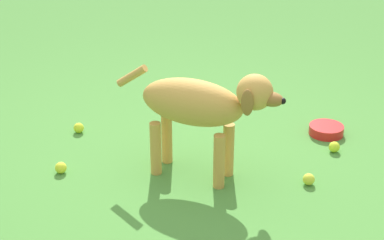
{
  "coord_description": "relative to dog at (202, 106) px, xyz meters",
  "views": [
    {
      "loc": [
        -1.04,
        2.96,
        1.78
      ],
      "look_at": [
        -0.05,
        0.09,
        0.34
      ],
      "focal_mm": 57.79,
      "sensor_mm": 36.0,
      "label": 1
    }
  ],
  "objects": [
    {
      "name": "tennis_ball_4",
      "position": [
        -0.67,
        -0.53,
        -0.4
      ],
      "size": [
        0.07,
        0.07,
        0.07
      ],
      "primitive_type": "sphere",
      "color": "#C0DA2D",
      "rests_on": "ground"
    },
    {
      "name": "water_bowl",
      "position": [
        -0.6,
        -0.75,
        -0.4
      ],
      "size": [
        0.22,
        0.22,
        0.06
      ],
      "primitive_type": "cylinder",
      "color": "red",
      "rests_on": "ground"
    },
    {
      "name": "tennis_ball_0",
      "position": [
        0.76,
        0.23,
        -0.4
      ],
      "size": [
        0.07,
        0.07,
        0.07
      ],
      "primitive_type": "sphere",
      "color": "yellow",
      "rests_on": "ground"
    },
    {
      "name": "tennis_ball_3",
      "position": [
        -0.59,
        -0.1,
        -0.4
      ],
      "size": [
        0.07,
        0.07,
        0.07
      ],
      "primitive_type": "sphere",
      "color": "#CAD23B",
      "rests_on": "ground"
    },
    {
      "name": "tennis_ball_1",
      "position": [
        0.91,
        -0.26,
        -0.4
      ],
      "size": [
        0.07,
        0.07,
        0.07
      ],
      "primitive_type": "sphere",
      "color": "#C8D82D",
      "rests_on": "ground"
    },
    {
      "name": "ground",
      "position": [
        0.11,
        -0.09,
        -0.43
      ],
      "size": [
        14.0,
        14.0,
        0.0
      ],
      "primitive_type": "plane",
      "color": "#478438"
    },
    {
      "name": "dog",
      "position": [
        0.0,
        0.0,
        0.0
      ],
      "size": [
        0.97,
        0.27,
        0.65
      ],
      "rotation": [
        0.0,
        0.0,
        3.07
      ],
      "color": "#C69347",
      "rests_on": "ground"
    }
  ]
}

